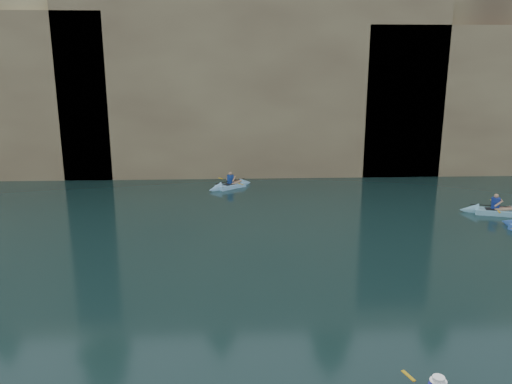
{
  "coord_description": "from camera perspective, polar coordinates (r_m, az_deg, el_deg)",
  "views": [
    {
      "loc": [
        0.59,
        -9.76,
        7.03
      ],
      "look_at": [
        1.35,
        6.1,
        3.0
      ],
      "focal_mm": 35.0,
      "sensor_mm": 36.0,
      "label": 1
    }
  ],
  "objects": [
    {
      "name": "cliff",
      "position": [
        39.78,
        -3.68,
        12.73
      ],
      "size": [
        70.0,
        16.0,
        12.0
      ],
      "primitive_type": "cube",
      "color": "tan",
      "rests_on": "ground"
    },
    {
      "name": "cliff_slab_center",
      "position": [
        32.42,
        -0.26,
        11.89
      ],
      "size": [
        24.0,
        2.4,
        11.4
      ],
      "primitive_type": "cube",
      "color": "#96855B",
      "rests_on": "ground"
    },
    {
      "name": "sea_cave_center",
      "position": [
        32.5,
        -10.86,
        4.37
      ],
      "size": [
        3.5,
        1.0,
        3.2
      ],
      "primitive_type": "cube",
      "color": "black",
      "rests_on": "ground"
    },
    {
      "name": "sea_cave_east",
      "position": [
        33.42,
        13.7,
        5.61
      ],
      "size": [
        5.0,
        1.0,
        4.5
      ],
      "primitive_type": "cube",
      "color": "black",
      "rests_on": "ground"
    },
    {
      "name": "kayaker_ltblue_near",
      "position": [
        26.93,
        25.6,
        -1.98
      ],
      "size": [
        3.29,
        2.38,
        1.27
      ],
      "rotation": [
        0.0,
        0.0,
        -0.32
      ],
      "color": "#81C3D9",
      "rests_on": "ground"
    },
    {
      "name": "kayaker_ltblue_mid",
      "position": [
        29.57,
        -2.93,
        0.76
      ],
      "size": [
        2.92,
        2.51,
        1.2
      ],
      "rotation": [
        0.0,
        0.0,
        0.67
      ],
      "color": "#98D7FF",
      "rests_on": "ground"
    }
  ]
}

